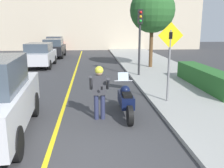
% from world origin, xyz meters
% --- Properties ---
extents(ground_plane, '(80.00, 80.00, 0.00)m').
position_xyz_m(ground_plane, '(0.00, 0.00, 0.00)').
color(ground_plane, '#38383A').
extents(sidewalk_curb, '(4.40, 44.00, 0.12)m').
position_xyz_m(sidewalk_curb, '(4.80, 4.00, 0.06)').
color(sidewalk_curb, '#9E9E99').
rests_on(sidewalk_curb, ground).
extents(road_center_line, '(0.12, 36.00, 0.01)m').
position_xyz_m(road_center_line, '(-0.60, 6.00, 0.00)').
color(road_center_line, yellow).
rests_on(road_center_line, ground).
extents(building_backdrop, '(28.00, 1.20, 7.26)m').
position_xyz_m(building_backdrop, '(0.00, 26.00, 3.63)').
color(building_backdrop, beige).
rests_on(building_backdrop, ground).
extents(motorcycle, '(0.62, 2.35, 1.28)m').
position_xyz_m(motorcycle, '(1.49, 2.70, 0.50)').
color(motorcycle, black).
rests_on(motorcycle, ground).
extents(person_biker, '(0.59, 0.46, 1.67)m').
position_xyz_m(person_biker, '(0.64, 2.39, 1.01)').
color(person_biker, '#282D4C').
rests_on(person_biker, ground).
extents(crossing_sign, '(0.91, 0.08, 2.83)m').
position_xyz_m(crossing_sign, '(3.19, 3.71, 1.83)').
color(crossing_sign, slate).
rests_on(crossing_sign, sidewalk_curb).
extents(traffic_light, '(0.26, 0.30, 3.57)m').
position_xyz_m(traffic_light, '(3.10, 8.78, 2.62)').
color(traffic_light, '#2D2D30').
rests_on(traffic_light, sidewalk_curb).
extents(hedge_row, '(0.90, 4.96, 0.82)m').
position_xyz_m(hedge_row, '(5.60, 5.78, 0.53)').
color(hedge_row, '#286028').
rests_on(hedge_row, sidewalk_curb).
extents(street_tree, '(2.92, 2.92, 5.18)m').
position_xyz_m(street_tree, '(4.43, 11.57, 3.83)').
color(street_tree, brown).
rests_on(street_tree, sidewalk_curb).
extents(parked_car_silver, '(1.88, 4.20, 1.68)m').
position_xyz_m(parked_car_silver, '(-3.18, 13.00, 0.86)').
color(parked_car_silver, black).
rests_on(parked_car_silver, ground).
extents(parked_car_black, '(1.88, 4.20, 1.68)m').
position_xyz_m(parked_car_black, '(-2.97, 18.63, 0.86)').
color(parked_car_black, black).
rests_on(parked_car_black, ground).
extents(parked_car_red, '(1.88, 4.20, 1.68)m').
position_xyz_m(parked_car_red, '(-3.66, 24.65, 0.86)').
color(parked_car_red, black).
rests_on(parked_car_red, ground).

